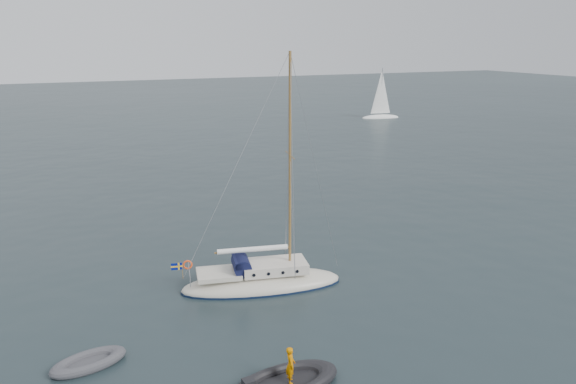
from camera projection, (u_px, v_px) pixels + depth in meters
name	position (u px, v px, depth m)	size (l,w,h in m)	color
ground	(312.00, 289.00, 28.06)	(300.00, 300.00, 0.00)	black
sailboat	(262.00, 270.00, 28.06)	(8.50, 2.55, 12.10)	beige
dinghy	(89.00, 362.00, 21.39)	(2.92, 1.32, 0.42)	#46464B
rib	(285.00, 382.00, 20.02)	(4.25, 1.93, 1.61)	black
distant_yacht_b	(381.00, 96.00, 86.96)	(6.17, 3.29, 8.18)	white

